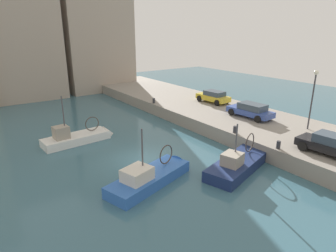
# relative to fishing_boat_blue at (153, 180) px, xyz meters

# --- Properties ---
(water_surface) EXTENTS (80.00, 80.00, 0.00)m
(water_surface) POSITION_rel_fishing_boat_blue_xyz_m (1.09, 3.08, -0.12)
(water_surface) COLOR #386070
(water_surface) RESTS_ON ground
(quay_wall) EXTENTS (9.00, 56.00, 1.20)m
(quay_wall) POSITION_rel_fishing_boat_blue_xyz_m (12.59, 3.08, 0.48)
(quay_wall) COLOR gray
(quay_wall) RESTS_ON ground
(fishing_boat_blue) EXTENTS (6.93, 3.68, 4.61)m
(fishing_boat_blue) POSITION_rel_fishing_boat_blue_xyz_m (0.00, 0.00, 0.00)
(fishing_boat_blue) COLOR #2D60B7
(fishing_boat_blue) RESTS_ON ground
(fishing_boat_white) EXTENTS (6.35, 2.27, 4.94)m
(fishing_boat_white) POSITION_rel_fishing_boat_blue_xyz_m (-1.34, 9.38, -0.00)
(fishing_boat_white) COLOR white
(fishing_boat_white) RESTS_ON ground
(fishing_boat_navy) EXTENTS (7.03, 3.76, 4.35)m
(fishing_boat_navy) POSITION_rel_fishing_boat_blue_xyz_m (5.94, -1.84, -0.03)
(fishing_boat_navy) COLOR navy
(fishing_boat_navy) RESTS_ON ground
(parked_car_yellow) EXTENTS (2.05, 4.03, 1.33)m
(parked_car_yellow) POSITION_rel_fishing_boat_blue_xyz_m (14.07, 9.50, 1.76)
(parked_car_yellow) COLOR gold
(parked_car_yellow) RESTS_ON quay_wall
(parked_car_blue) EXTENTS (2.08, 4.47, 1.35)m
(parked_car_blue) POSITION_rel_fishing_boat_blue_xyz_m (12.85, 3.22, 1.77)
(parked_car_blue) COLOR #334C9E
(parked_car_blue) RESTS_ON quay_wall
(parked_car_black) EXTENTS (2.06, 4.12, 1.37)m
(parked_car_black) POSITION_rel_fishing_boat_blue_xyz_m (10.36, -5.47, 1.78)
(parked_car_black) COLOR black
(parked_car_black) RESTS_ON quay_wall
(mooring_bollard_south) EXTENTS (0.28, 0.28, 0.55)m
(mooring_bollard_south) POSITION_rel_fishing_boat_blue_xyz_m (8.44, -2.92, 1.35)
(mooring_bollard_south) COLOR #2D2D33
(mooring_bollard_south) RESTS_ON quay_wall
(mooring_bollard_mid) EXTENTS (0.28, 0.28, 0.55)m
(mooring_bollard_mid) POSITION_rel_fishing_boat_blue_xyz_m (8.44, 1.08, 1.35)
(mooring_bollard_mid) COLOR #2D2D33
(mooring_bollard_mid) RESTS_ON quay_wall
(mooring_bollard_north) EXTENTS (0.28, 0.28, 0.55)m
(mooring_bollard_north) POSITION_rel_fishing_boat_blue_xyz_m (8.44, 13.08, 1.35)
(mooring_bollard_north) COLOR #2D2D33
(mooring_bollard_north) RESTS_ON quay_wall
(quay_streetlamp) EXTENTS (0.36, 0.36, 4.83)m
(quay_streetlamp) POSITION_rel_fishing_boat_blue_xyz_m (14.09, -1.75, 4.33)
(quay_streetlamp) COLOR #38383D
(quay_streetlamp) RESTS_ON quay_wall
(waterfront_building_west_mid) EXTENTS (10.24, 7.78, 17.09)m
(waterfront_building_west_mid) POSITION_rel_fishing_boat_blue_xyz_m (8.99, 30.42, 8.44)
(waterfront_building_west_mid) COLOR #A39384
(waterfront_building_west_mid) RESTS_ON ground
(waterfront_building_central) EXTENTS (11.12, 6.72, 14.64)m
(waterfront_building_central) POSITION_rel_fishing_boat_blue_xyz_m (-2.14, 29.68, 7.22)
(waterfront_building_central) COLOR #A39384
(waterfront_building_central) RESTS_ON ground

